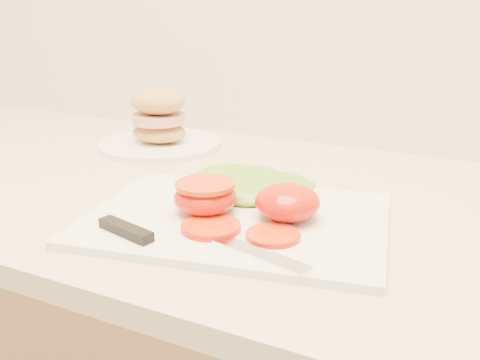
% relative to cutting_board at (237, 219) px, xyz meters
% --- Properties ---
extents(cutting_board, '(0.42, 0.34, 0.01)m').
position_rel_cutting_board_xyz_m(cutting_board, '(0.00, 0.00, 0.00)').
color(cutting_board, silver).
rests_on(cutting_board, counter).
extents(tomato_half_dome, '(0.08, 0.08, 0.05)m').
position_rel_cutting_board_xyz_m(tomato_half_dome, '(0.06, 0.02, 0.03)').
color(tomato_half_dome, red).
rests_on(tomato_half_dome, cutting_board).
extents(tomato_half_cut, '(0.08, 0.08, 0.04)m').
position_rel_cutting_board_xyz_m(tomato_half_cut, '(-0.04, -0.01, 0.03)').
color(tomato_half_cut, red).
rests_on(tomato_half_cut, cutting_board).
extents(tomato_slice_0, '(0.07, 0.07, 0.01)m').
position_rel_cutting_board_xyz_m(tomato_slice_0, '(-0.01, -0.05, 0.01)').
color(tomato_slice_0, '#DC490D').
rests_on(tomato_slice_0, cutting_board).
extents(tomato_slice_1, '(0.06, 0.06, 0.01)m').
position_rel_cutting_board_xyz_m(tomato_slice_1, '(0.07, -0.04, 0.01)').
color(tomato_slice_1, '#DC490D').
rests_on(tomato_slice_1, cutting_board).
extents(lettuce_leaf_0, '(0.17, 0.13, 0.03)m').
position_rel_cutting_board_xyz_m(lettuce_leaf_0, '(-0.03, 0.07, 0.02)').
color(lettuce_leaf_0, olive).
rests_on(lettuce_leaf_0, cutting_board).
extents(lettuce_leaf_1, '(0.14, 0.12, 0.03)m').
position_rel_cutting_board_xyz_m(lettuce_leaf_1, '(0.01, 0.09, 0.02)').
color(lettuce_leaf_1, olive).
rests_on(lettuce_leaf_1, cutting_board).
extents(knife, '(0.27, 0.08, 0.01)m').
position_rel_cutting_board_xyz_m(knife, '(-0.03, -0.10, 0.01)').
color(knife, silver).
rests_on(knife, cutting_board).
extents(sandwich_plate, '(0.23, 0.23, 0.12)m').
position_rel_cutting_board_xyz_m(sandwich_plate, '(-0.30, 0.26, 0.04)').
color(sandwich_plate, white).
rests_on(sandwich_plate, counter).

